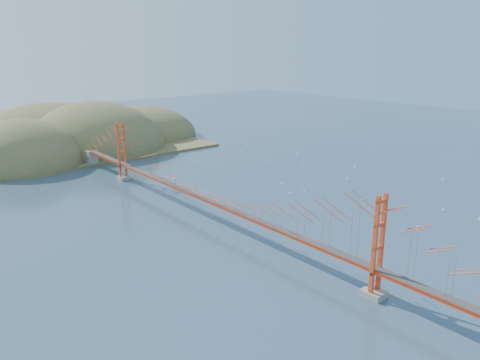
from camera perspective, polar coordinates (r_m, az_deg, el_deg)
ground at (r=73.67m, az=-3.57°, el=-4.91°), size 320.00×320.00×0.00m
bridge at (r=71.59m, az=-3.75°, el=0.37°), size 2.20×94.40×12.00m
far_headlands at (r=133.92m, az=-20.44°, el=3.74°), size 84.00×58.00×25.00m
sailboat_2 at (r=82.54m, az=27.17°, el=-4.29°), size 0.54×0.54×0.59m
sailboat_3 at (r=96.43m, az=-8.08°, el=0.17°), size 0.62×0.53×0.72m
sailboat_1 at (r=92.56m, az=5.13°, el=-0.42°), size 0.60×0.60×0.63m
sailboat_15 at (r=101.94m, az=1.20°, el=1.20°), size 0.59×0.59×0.63m
sailboat_8 at (r=110.07m, az=3.28°, el=2.30°), size 0.61×0.56×0.69m
sailboat_11 at (r=103.51m, az=23.53°, el=0.06°), size 0.60×0.60×0.63m
sailboat_10 at (r=72.75m, az=16.52°, el=-5.75°), size 0.39×0.47×0.55m
sailboat_16 at (r=88.65m, az=7.84°, el=-1.26°), size 0.63×0.63×0.68m
sailboat_14 at (r=85.86m, az=14.73°, el=-2.24°), size 0.55×0.55×0.60m
sailboat_9 at (r=98.12m, az=12.96°, el=0.19°), size 0.50×0.61×0.71m
sailboat_5 at (r=108.35m, az=13.83°, el=1.63°), size 0.58×0.65×0.73m
sailboat_17 at (r=120.87m, az=0.19°, el=3.58°), size 0.52×0.50×0.59m
sailboat_0 at (r=87.28m, az=6.14°, el=-1.48°), size 0.52×0.53×0.60m
sailboat_7 at (r=108.87m, az=7.81°, el=2.02°), size 0.57×0.57×0.63m
sailboat_6 at (r=75.19m, az=20.88°, el=-5.44°), size 0.55×0.55×0.57m
sailboat_13 at (r=84.77m, az=23.54°, el=-3.32°), size 0.60×0.60×0.64m
sailboat_4 at (r=117.66m, az=6.90°, el=3.12°), size 0.65×0.65×0.69m
sailboat_12 at (r=110.63m, az=-5.48°, el=2.33°), size 0.56×0.45×0.66m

